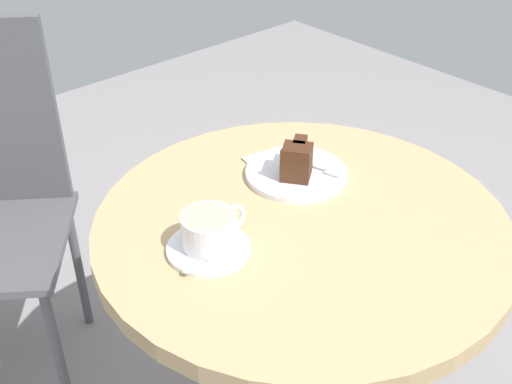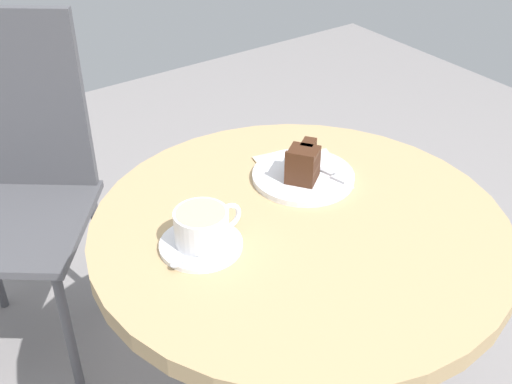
# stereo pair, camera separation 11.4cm
# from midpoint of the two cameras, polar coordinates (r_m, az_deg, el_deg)

# --- Properties ---
(cafe_table) EXTENTS (0.75, 0.75, 0.69)m
(cafe_table) POSITION_cam_midpoint_polar(r_m,az_deg,el_deg) (1.22, 1.20, -6.85)
(cafe_table) COLOR tan
(cafe_table) RESTS_ON ground
(saucer) EXTENTS (0.14, 0.14, 0.01)m
(saucer) POSITION_cam_midpoint_polar(r_m,az_deg,el_deg) (1.08, -7.28, -5.13)
(saucer) COLOR white
(saucer) RESTS_ON cafe_table
(coffee_cup) EXTENTS (0.12, 0.09, 0.06)m
(coffee_cup) POSITION_cam_midpoint_polar(r_m,az_deg,el_deg) (1.06, -7.20, -3.44)
(coffee_cup) COLOR white
(coffee_cup) RESTS_ON saucer
(teaspoon) EXTENTS (0.11, 0.03, 0.00)m
(teaspoon) POSITION_cam_midpoint_polar(r_m,az_deg,el_deg) (1.04, -7.66, -6.41)
(teaspoon) COLOR #B7B7BC
(teaspoon) RESTS_ON saucer
(cake_plate) EXTENTS (0.20, 0.20, 0.01)m
(cake_plate) POSITION_cam_midpoint_polar(r_m,az_deg,el_deg) (1.26, 1.00, 1.58)
(cake_plate) COLOR white
(cake_plate) RESTS_ON cafe_table
(cake_slice) EXTENTS (0.09, 0.08, 0.07)m
(cake_slice) POSITION_cam_midpoint_polar(r_m,az_deg,el_deg) (1.23, 1.01, 2.72)
(cake_slice) COLOR #422619
(cake_slice) RESTS_ON cake_plate
(fork) EXTENTS (0.05, 0.13, 0.00)m
(fork) POSITION_cam_midpoint_polar(r_m,az_deg,el_deg) (1.26, 2.99, 2.08)
(fork) COLOR #B7B7BC
(fork) RESTS_ON cake_plate
(napkin) EXTENTS (0.20, 0.21, 0.00)m
(napkin) POSITION_cam_midpoint_polar(r_m,az_deg,el_deg) (1.29, 0.71, 2.11)
(napkin) COLOR beige
(napkin) RESTS_ON cafe_table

